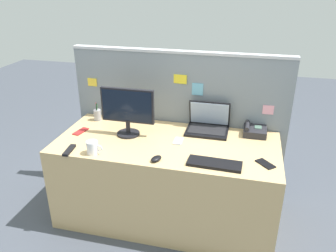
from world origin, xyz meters
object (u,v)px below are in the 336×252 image
computer_mouse_right_hand (157,159)px  cell_phone_black_slab (265,164)px  desk_phone (254,131)px  coffee_mug (93,147)px  cell_phone_silver_slab (178,141)px  tv_remote (69,150)px  cell_phone_red_case (81,131)px  laptop (208,124)px  desktop_monitor (127,109)px  pen_cup (97,115)px  keyboard_main (214,164)px

computer_mouse_right_hand → cell_phone_black_slab: 0.79m
desk_phone → coffee_mug: size_ratio=1.57×
cell_phone_silver_slab → tv_remote: bearing=-154.5°
desk_phone → cell_phone_silver_slab: (-0.60, -0.29, -0.03)m
cell_phone_black_slab → cell_phone_silver_slab: (-0.69, 0.21, 0.00)m
cell_phone_red_case → tv_remote: 0.35m
laptop → desktop_monitor: bearing=-159.2°
computer_mouse_right_hand → pen_cup: (-0.74, 0.60, 0.04)m
desktop_monitor → pen_cup: size_ratio=2.63×
cell_phone_black_slab → tv_remote: tv_remote is taller
computer_mouse_right_hand → laptop: bearing=87.5°
keyboard_main → cell_phone_silver_slab: bearing=139.7°
cell_phone_red_case → computer_mouse_right_hand: bearing=-11.4°
computer_mouse_right_hand → tv_remote: bearing=-155.3°
computer_mouse_right_hand → cell_phone_red_case: size_ratio=0.65×
computer_mouse_right_hand → pen_cup: pen_cup is taller
cell_phone_black_slab → cell_phone_red_case: bearing=130.7°
cell_phone_red_case → coffee_mug: (0.27, -0.33, 0.05)m
pen_cup → cell_phone_silver_slab: bearing=-17.0°
desktop_monitor → computer_mouse_right_hand: 0.56m
cell_phone_red_case → coffee_mug: size_ratio=1.23×
cell_phone_black_slab → desk_phone: bearing=57.7°
desktop_monitor → laptop: desktop_monitor is taller
keyboard_main → coffee_mug: coffee_mug is taller
laptop → computer_mouse_right_hand: size_ratio=3.58×
keyboard_main → tv_remote: bearing=-174.7°
pen_cup → cell_phone_silver_slab: size_ratio=1.35×
desk_phone → cell_phone_red_case: size_ratio=1.27×
pen_cup → coffee_mug: 0.65m
cell_phone_black_slab → tv_remote: bearing=143.7°
desk_phone → laptop: bearing=-179.3°
computer_mouse_right_hand → pen_cup: size_ratio=0.58×
laptop → cell_phone_red_case: 1.11m
keyboard_main → cell_phone_red_case: 1.23m
pen_cup → tv_remote: bearing=-85.8°
cell_phone_black_slab → coffee_mug: size_ratio=1.16×
cell_phone_red_case → cell_phone_silver_slab: (0.86, 0.02, 0.00)m
cell_phone_silver_slab → keyboard_main: bearing=-41.9°
cell_phone_black_slab → coffee_mug: (-1.28, -0.15, 0.05)m
computer_mouse_right_hand → tv_remote: computer_mouse_right_hand is taller
laptop → tv_remote: 1.18m
cell_phone_black_slab → cell_phone_red_case: (-1.55, 0.18, 0.00)m
keyboard_main → cell_phone_black_slab: (0.36, 0.10, -0.01)m
coffee_mug → cell_phone_red_case: bearing=129.6°
desktop_monitor → cell_phone_red_case: 0.48m
computer_mouse_right_hand → cell_phone_black_slab: size_ratio=0.69×
cell_phone_red_case → pen_cup: bearing=94.1°
laptop → cell_phone_black_slab: laptop is taller
desktop_monitor → cell_phone_black_slab: (1.13, -0.24, -0.22)m
computer_mouse_right_hand → tv_remote: (-0.70, -0.02, -0.01)m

